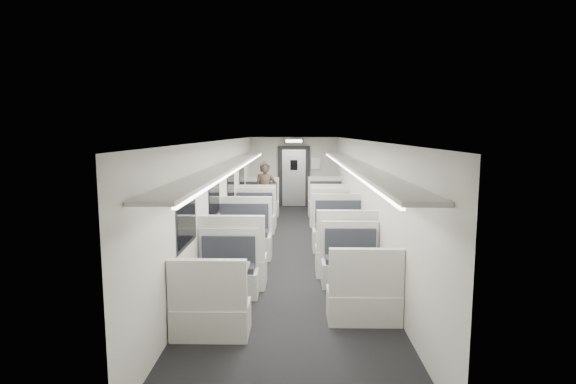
{
  "coord_description": "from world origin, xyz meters",
  "views": [
    {
      "loc": [
        0.07,
        -9.5,
        2.57
      ],
      "look_at": [
        -0.11,
        0.71,
        1.21
      ],
      "focal_mm": 28.0,
      "sensor_mm": 36.0,
      "label": 1
    }
  ],
  "objects_px": {
    "booth_left_b": "(251,224)",
    "vestibule_door": "(294,177)",
    "booth_left_c": "(238,248)",
    "booth_right_d": "(356,278)",
    "booth_right_a": "(327,207)",
    "booth_left_d": "(221,289)",
    "booth_right_b": "(333,222)",
    "booth_left_a": "(259,207)",
    "booth_right_c": "(342,241)",
    "passenger": "(265,193)",
    "exit_sign": "(294,141)"
  },
  "relations": [
    {
      "from": "booth_left_a",
      "to": "passenger",
      "type": "bearing_deg",
      "value": -63.04
    },
    {
      "from": "booth_left_a",
      "to": "passenger",
      "type": "distance_m",
      "value": 0.67
    },
    {
      "from": "booth_left_c",
      "to": "booth_right_b",
      "type": "distance_m",
      "value": 3.43
    },
    {
      "from": "booth_left_d",
      "to": "booth_right_c",
      "type": "xyz_separation_m",
      "value": [
        2.0,
        2.64,
        0.06
      ]
    },
    {
      "from": "booth_left_d",
      "to": "booth_right_b",
      "type": "bearing_deg",
      "value": 67.36
    },
    {
      "from": "booth_left_b",
      "to": "booth_right_c",
      "type": "relative_size",
      "value": 0.94
    },
    {
      "from": "vestibule_door",
      "to": "exit_sign",
      "type": "relative_size",
      "value": 3.39
    },
    {
      "from": "booth_left_d",
      "to": "passenger",
      "type": "height_order",
      "value": "passenger"
    },
    {
      "from": "booth_left_a",
      "to": "booth_right_b",
      "type": "distance_m",
      "value": 2.8
    },
    {
      "from": "booth_right_a",
      "to": "booth_right_d",
      "type": "relative_size",
      "value": 1.11
    },
    {
      "from": "booth_left_a",
      "to": "vestibule_door",
      "type": "relative_size",
      "value": 1.04
    },
    {
      "from": "booth_right_c",
      "to": "booth_left_a",
      "type": "bearing_deg",
      "value": 115.92
    },
    {
      "from": "booth_right_b",
      "to": "passenger",
      "type": "relative_size",
      "value": 1.16
    },
    {
      "from": "vestibule_door",
      "to": "booth_left_b",
      "type": "bearing_deg",
      "value": -101.65
    },
    {
      "from": "booth_right_b",
      "to": "booth_right_c",
      "type": "xyz_separation_m",
      "value": [
        0.0,
        -2.16,
        0.04
      ]
    },
    {
      "from": "booth_left_d",
      "to": "booth_right_b",
      "type": "height_order",
      "value": "booth_right_b"
    },
    {
      "from": "booth_left_d",
      "to": "booth_right_b",
      "type": "relative_size",
      "value": 0.96
    },
    {
      "from": "booth_right_d",
      "to": "booth_right_a",
      "type": "bearing_deg",
      "value": 90.0
    },
    {
      "from": "booth_left_c",
      "to": "booth_right_a",
      "type": "xyz_separation_m",
      "value": [
        2.0,
        4.85,
        -0.02
      ]
    },
    {
      "from": "booth_left_d",
      "to": "booth_right_d",
      "type": "distance_m",
      "value": 2.06
    },
    {
      "from": "booth_right_c",
      "to": "passenger",
      "type": "height_order",
      "value": "passenger"
    },
    {
      "from": "booth_left_d",
      "to": "booth_right_d",
      "type": "height_order",
      "value": "booth_right_d"
    },
    {
      "from": "booth_right_c",
      "to": "exit_sign",
      "type": "distance_m",
      "value": 6.52
    },
    {
      "from": "booth_left_d",
      "to": "vestibule_door",
      "type": "xyz_separation_m",
      "value": [
        1.0,
        9.29,
        0.69
      ]
    },
    {
      "from": "booth_right_b",
      "to": "vestibule_door",
      "type": "bearing_deg",
      "value": 102.54
    },
    {
      "from": "booth_left_d",
      "to": "vestibule_door",
      "type": "relative_size",
      "value": 0.93
    },
    {
      "from": "booth_left_d",
      "to": "exit_sign",
      "type": "distance_m",
      "value": 9.07
    },
    {
      "from": "booth_left_a",
      "to": "booth_left_d",
      "type": "xyz_separation_m",
      "value": [
        0.0,
        -6.75,
        -0.04
      ]
    },
    {
      "from": "booth_left_c",
      "to": "vestibule_door",
      "type": "relative_size",
      "value": 1.1
    },
    {
      "from": "booth_left_c",
      "to": "booth_right_d",
      "type": "distance_m",
      "value": 2.51
    },
    {
      "from": "booth_right_b",
      "to": "passenger",
      "type": "xyz_separation_m",
      "value": [
        -1.79,
        1.55,
        0.51
      ]
    },
    {
      "from": "booth_left_a",
      "to": "booth_right_a",
      "type": "xyz_separation_m",
      "value": [
        2.0,
        0.11,
        0.0
      ]
    },
    {
      "from": "booth_right_c",
      "to": "booth_left_b",
      "type": "bearing_deg",
      "value": 138.0
    },
    {
      "from": "booth_right_c",
      "to": "passenger",
      "type": "relative_size",
      "value": 1.3
    },
    {
      "from": "passenger",
      "to": "vestibule_door",
      "type": "xyz_separation_m",
      "value": [
        0.79,
        2.95,
        0.16
      ]
    },
    {
      "from": "passenger",
      "to": "booth_right_d",
      "type": "bearing_deg",
      "value": -65.75
    },
    {
      "from": "booth_left_a",
      "to": "booth_right_b",
      "type": "height_order",
      "value": "booth_left_a"
    },
    {
      "from": "booth_left_d",
      "to": "booth_left_a",
      "type": "bearing_deg",
      "value": 90.0
    },
    {
      "from": "booth_left_c",
      "to": "booth_right_c",
      "type": "height_order",
      "value": "booth_left_c"
    },
    {
      "from": "booth_left_b",
      "to": "vestibule_door",
      "type": "xyz_separation_m",
      "value": [
        1.0,
        4.85,
        0.66
      ]
    },
    {
      "from": "passenger",
      "to": "exit_sign",
      "type": "xyz_separation_m",
      "value": [
        0.79,
        2.46,
        1.4
      ]
    },
    {
      "from": "booth_left_a",
      "to": "passenger",
      "type": "xyz_separation_m",
      "value": [
        0.21,
        -0.41,
        0.49
      ]
    },
    {
      "from": "vestibule_door",
      "to": "booth_left_c",
      "type": "bearing_deg",
      "value": -97.83
    },
    {
      "from": "booth_right_b",
      "to": "exit_sign",
      "type": "distance_m",
      "value": 4.55
    },
    {
      "from": "exit_sign",
      "to": "booth_right_d",
      "type": "bearing_deg",
      "value": -83.13
    },
    {
      "from": "booth_left_d",
      "to": "passenger",
      "type": "xyz_separation_m",
      "value": [
        0.21,
        6.34,
        0.53
      ]
    },
    {
      "from": "booth_left_a",
      "to": "booth_left_d",
      "type": "bearing_deg",
      "value": -90.0
    },
    {
      "from": "booth_right_c",
      "to": "booth_right_d",
      "type": "bearing_deg",
      "value": -90.0
    },
    {
      "from": "vestibule_door",
      "to": "booth_right_a",
      "type": "bearing_deg",
      "value": -67.61
    },
    {
      "from": "booth_right_a",
      "to": "booth_right_c",
      "type": "bearing_deg",
      "value": -90.0
    }
  ]
}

